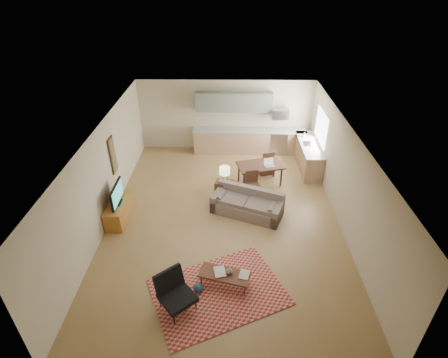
{
  "coord_description": "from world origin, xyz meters",
  "views": [
    {
      "loc": [
        0.13,
        -7.93,
        6.29
      ],
      "look_at": [
        0.0,
        0.3,
        1.15
      ],
      "focal_mm": 28.0,
      "sensor_mm": 36.0,
      "label": 1
    }
  ],
  "objects_px": {
    "armchair": "(177,295)",
    "console_table": "(225,191)",
    "tv_credenza": "(118,211)",
    "sofa": "(247,203)",
    "dining_table": "(260,174)",
    "coffee_table": "(225,279)"
  },
  "relations": [
    {
      "from": "armchair",
      "to": "console_table",
      "type": "height_order",
      "value": "armchair"
    },
    {
      "from": "tv_credenza",
      "to": "console_table",
      "type": "xyz_separation_m",
      "value": [
        3.0,
        1.04,
        0.03
      ]
    },
    {
      "from": "sofa",
      "to": "dining_table",
      "type": "xyz_separation_m",
      "value": [
        0.48,
        1.62,
        -0.0
      ]
    },
    {
      "from": "sofa",
      "to": "coffee_table",
      "type": "distance_m",
      "value": 2.74
    },
    {
      "from": "coffee_table",
      "to": "dining_table",
      "type": "xyz_separation_m",
      "value": [
        1.09,
        4.29,
        0.19
      ]
    },
    {
      "from": "sofa",
      "to": "console_table",
      "type": "xyz_separation_m",
      "value": [
        -0.66,
        0.71,
        -0.04
      ]
    },
    {
      "from": "armchair",
      "to": "console_table",
      "type": "distance_m",
      "value": 4.15
    },
    {
      "from": "armchair",
      "to": "tv_credenza",
      "type": "distance_m",
      "value": 3.65
    },
    {
      "from": "sofa",
      "to": "tv_credenza",
      "type": "relative_size",
      "value": 1.68
    },
    {
      "from": "armchair",
      "to": "dining_table",
      "type": "relative_size",
      "value": 0.6
    },
    {
      "from": "coffee_table",
      "to": "armchair",
      "type": "bearing_deg",
      "value": -130.25
    },
    {
      "from": "sofa",
      "to": "armchair",
      "type": "xyz_separation_m",
      "value": [
        -1.59,
        -3.33,
        0.07
      ]
    },
    {
      "from": "sofa",
      "to": "console_table",
      "type": "distance_m",
      "value": 0.97
    },
    {
      "from": "coffee_table",
      "to": "tv_credenza",
      "type": "xyz_separation_m",
      "value": [
        -3.05,
        2.34,
        0.12
      ]
    },
    {
      "from": "coffee_table",
      "to": "tv_credenza",
      "type": "height_order",
      "value": "tv_credenza"
    },
    {
      "from": "coffee_table",
      "to": "tv_credenza",
      "type": "distance_m",
      "value": 3.84
    },
    {
      "from": "coffee_table",
      "to": "sofa",
      "type": "bearing_deg",
      "value": 92.47
    },
    {
      "from": "console_table",
      "to": "sofa",
      "type": "bearing_deg",
      "value": -35.7
    },
    {
      "from": "sofa",
      "to": "console_table",
      "type": "relative_size",
      "value": 3.26
    },
    {
      "from": "dining_table",
      "to": "armchair",
      "type": "bearing_deg",
      "value": -127.15
    },
    {
      "from": "dining_table",
      "to": "console_table",
      "type": "bearing_deg",
      "value": -155.8
    },
    {
      "from": "sofa",
      "to": "tv_credenza",
      "type": "height_order",
      "value": "sofa"
    }
  ]
}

